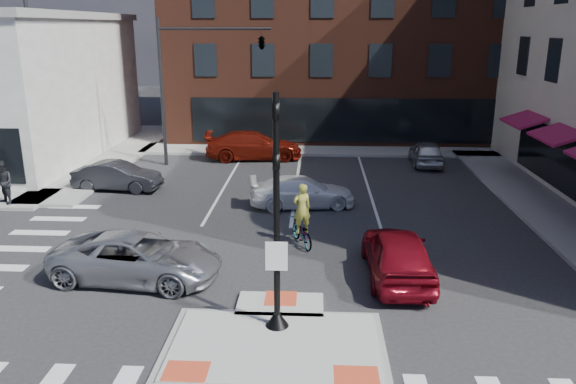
# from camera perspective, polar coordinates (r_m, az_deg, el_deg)

# --- Properties ---
(ground) EXTENTS (120.00, 120.00, 0.00)m
(ground) POSITION_cam_1_polar(r_m,az_deg,el_deg) (14.59, -1.21, -14.59)
(ground) COLOR #28282B
(ground) RESTS_ON ground
(refuge_island) EXTENTS (5.40, 4.65, 0.13)m
(refuge_island) POSITION_cam_1_polar(r_m,az_deg,el_deg) (14.35, -1.29, -14.95)
(refuge_island) COLOR gray
(refuge_island) RESTS_ON ground
(sidewalk_e) EXTENTS (3.00, 24.00, 0.15)m
(sidewalk_e) POSITION_cam_1_polar(r_m,az_deg,el_deg) (25.64, 25.40, -2.06)
(sidewalk_e) COLOR gray
(sidewalk_e) RESTS_ON ground
(sidewalk_n) EXTENTS (26.00, 3.00, 0.15)m
(sidewalk_n) POSITION_cam_1_polar(r_m,az_deg,el_deg) (35.32, 6.21, 4.22)
(sidewalk_n) COLOR gray
(sidewalk_n) RESTS_ON ground
(building_n) EXTENTS (24.40, 18.40, 15.50)m
(building_n) POSITION_cam_1_polar(r_m,az_deg,el_deg) (44.50, 5.81, 16.77)
(building_n) COLOR #512519
(building_n) RESTS_ON ground
(building_far_left) EXTENTS (10.00, 12.00, 10.00)m
(building_far_left) POSITION_cam_1_polar(r_m,az_deg,el_deg) (64.70, -1.52, 14.26)
(building_far_left) COLOR slate
(building_far_left) RESTS_ON ground
(building_far_right) EXTENTS (12.00, 12.00, 12.00)m
(building_far_right) POSITION_cam_1_polar(r_m,az_deg,el_deg) (66.97, 10.17, 14.95)
(building_far_right) COLOR brown
(building_far_right) RESTS_ON ground
(signal_pole) EXTENTS (0.60, 0.60, 5.98)m
(signal_pole) POSITION_cam_1_polar(r_m,az_deg,el_deg) (13.89, -1.15, -5.39)
(signal_pole) COLOR black
(signal_pole) RESTS_ON refuge_island
(mast_arm_signal) EXTENTS (6.10, 2.24, 8.00)m
(mast_arm_signal) POSITION_cam_1_polar(r_m,az_deg,el_deg) (30.81, -5.48, 13.97)
(mast_arm_signal) COLOR black
(mast_arm_signal) RESTS_ON ground
(silver_suv) EXTENTS (5.42, 2.95, 1.44)m
(silver_suv) POSITION_cam_1_polar(r_m,az_deg,el_deg) (17.92, -15.07, -6.44)
(silver_suv) COLOR #ACAEB4
(silver_suv) RESTS_ON ground
(red_sedan) EXTENTS (1.97, 4.70, 1.59)m
(red_sedan) POSITION_cam_1_polar(r_m,az_deg,el_deg) (17.74, 11.07, -6.15)
(red_sedan) COLOR maroon
(red_sedan) RESTS_ON ground
(white_pickup) EXTENTS (4.75, 2.50, 1.31)m
(white_pickup) POSITION_cam_1_polar(r_m,az_deg,el_deg) (24.25, 1.45, 0.02)
(white_pickup) COLOR white
(white_pickup) RESTS_ON ground
(bg_car_dark) EXTENTS (4.23, 1.82, 1.36)m
(bg_car_dark) POSITION_cam_1_polar(r_m,az_deg,el_deg) (27.91, -16.95, 1.56)
(bg_car_dark) COLOR #242529
(bg_car_dark) RESTS_ON ground
(bg_car_silver) EXTENTS (1.81, 4.11, 1.38)m
(bg_car_silver) POSITION_cam_1_polar(r_m,az_deg,el_deg) (32.58, 13.87, 3.89)
(bg_car_silver) COLOR silver
(bg_car_silver) RESTS_ON ground
(bg_car_red) EXTENTS (5.86, 2.97, 1.63)m
(bg_car_red) POSITION_cam_1_polar(r_m,az_deg,el_deg) (33.06, -3.51, 4.75)
(bg_car_red) COLOR maroon
(bg_car_red) RESTS_ON ground
(cyclist) EXTENTS (1.27, 1.91, 2.27)m
(cyclist) POSITION_cam_1_polar(r_m,az_deg,el_deg) (19.97, 1.40, -3.32)
(cyclist) COLOR #3F3F44
(cyclist) RESTS_ON ground
(pedestrian_a) EXTENTS (1.17, 1.11, 1.90)m
(pedestrian_a) POSITION_cam_1_polar(r_m,az_deg,el_deg) (26.93, -27.01, 0.84)
(pedestrian_a) COLOR black
(pedestrian_a) RESTS_ON sidewalk_nw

